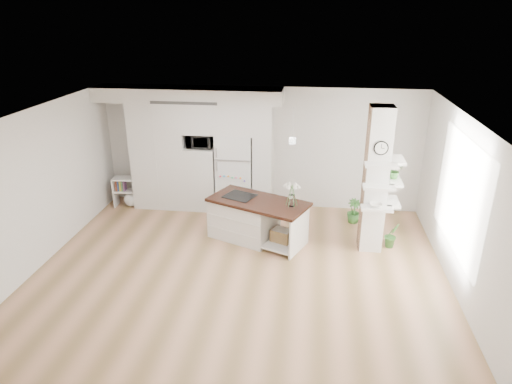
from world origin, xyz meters
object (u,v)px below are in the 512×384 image
Objects in this scene: bookshelf at (129,194)px; floor_plant_a at (392,235)px; refrigerator at (235,172)px; kitchen_island at (249,217)px.

floor_plant_a is at bearing -17.33° from bookshelf.
refrigerator is at bearing 156.37° from floor_plant_a.
bookshelf is at bearing -178.95° from kitchen_island.
kitchen_island is 2.73m from floor_plant_a.
floor_plant_a is at bearing 22.58° from kitchen_island.
kitchen_island is at bearing -69.87° from refrigerator.
refrigerator reaches higher than floor_plant_a.
refrigerator is 0.85× the size of kitchen_island.
kitchen_island is at bearing 179.39° from floor_plant_a.
kitchen_island reaches higher than floor_plant_a.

